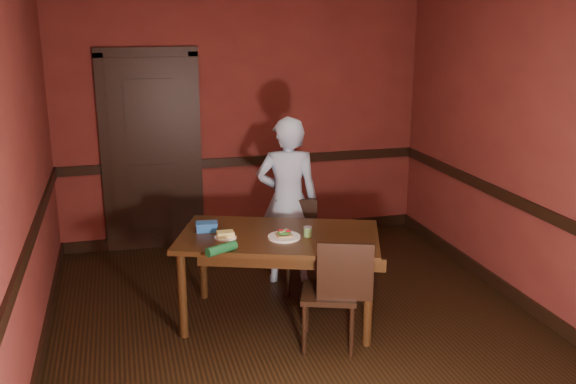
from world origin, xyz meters
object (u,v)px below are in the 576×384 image
cheese_saucer (225,235)px  food_tub (207,227)px  person (288,201)px  chair_near (329,291)px  chair_far (306,247)px  sandwich_plate (284,236)px  dining_table (279,278)px  sauce_jar (308,232)px

cheese_saucer → food_tub: food_tub is taller
person → chair_near: bearing=100.6°
chair_far → sandwich_plate: (-0.37, -0.64, 0.36)m
chair_near → sandwich_plate: 0.58m
dining_table → food_tub: (-0.55, 0.24, 0.41)m
dining_table → sandwich_plate: bearing=-57.2°
sandwich_plate → dining_table: bearing=102.6°
chair_far → sauce_jar: 0.78m
chair_far → person: 0.47m
chair_far → sauce_jar: (-0.18, -0.65, 0.38)m
chair_near → cheese_saucer: bearing=-17.5°
chair_near → dining_table: bearing=-42.5°
chair_far → chair_near: 1.06m
person → cheese_saucer: size_ratio=8.91×
chair_far → cheese_saucer: bearing=-131.8°
food_tub → sauce_jar: bearing=-17.9°
dining_table → cheese_saucer: cheese_saucer is taller
sandwich_plate → food_tub: food_tub is taller
sandwich_plate → sauce_jar: bearing=-3.6°
chair_near → food_tub: bearing=-22.5°
person → dining_table: bearing=81.8°
sauce_jar → cheese_saucer: 0.66m
chair_near → sauce_jar: bearing=-62.9°
cheese_saucer → chair_far: bearing=32.3°
chair_near → person: size_ratio=0.56×
dining_table → sandwich_plate: sandwich_plate is taller
sauce_jar → sandwich_plate: bearing=176.4°
sandwich_plate → sauce_jar: sauce_jar is taller
sauce_jar → cheese_saucer: (-0.64, 0.13, -0.02)m
person → sandwich_plate: person is taller
sandwich_plate → food_tub: bearing=150.2°
dining_table → food_tub: bearing=176.8°
sandwich_plate → cheese_saucer: sandwich_plate is taller
dining_table → sauce_jar: size_ratio=19.76×
person → sauce_jar: person is taller
sauce_jar → food_tub: 0.84m
person → food_tub: (-0.83, -0.55, -0.00)m
dining_table → cheese_saucer: 0.59m
chair_near → sauce_jar: (-0.05, 0.40, 0.35)m
dining_table → chair_near: size_ratio=1.82×
person → sauce_jar: bearing=96.9°
dining_table → cheese_saucer: (-0.43, 0.03, 0.40)m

